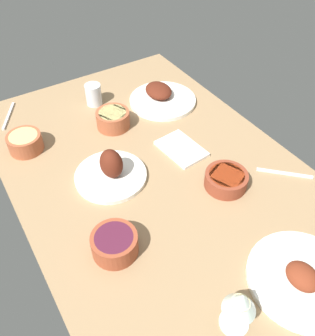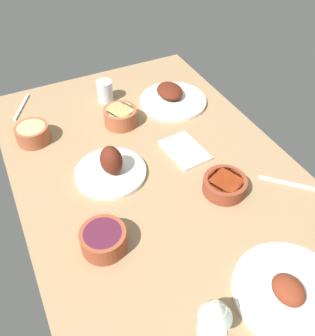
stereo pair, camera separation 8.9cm
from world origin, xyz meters
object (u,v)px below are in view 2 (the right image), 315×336
Objects in this scene: spoon_loose at (22,107)px; water_tumbler at (105,91)px; plate_near_viewer at (289,292)px; bowl_pasta at (33,133)px; bowl_onions at (104,239)px; folded_napkin at (185,150)px; fork_loose at (287,183)px; plate_far_side at (111,168)px; wine_glass at (216,311)px; bowl_potatoes at (121,116)px; bowl_sauce at (225,185)px; plate_center_main at (172,98)px.

water_tumbler is at bearing -78.14° from spoon_loose.
plate_near_viewer is 2.39× the size of bowl_pasta.
water_tumbler is at bearing 159.45° from bowl_onions.
folded_napkin is at bearing 17.80° from water_tumbler.
bowl_onions is 61.04cm from fork_loose.
bowl_onions is 0.74× the size of folded_napkin.
plate_far_side is 1.68× the size of wine_glass.
water_tumbler is (-17.63, 0.31, 0.81)cm from bowl_potatoes.
bowl_onions is 77.32cm from spoon_loose.
plate_near_viewer is 1.21× the size of plate_far_side.
plate_far_side is 57.07cm from fork_loose.
bowl_pasta is 54.85cm from folded_napkin.
water_tumbler reaches higher than fork_loose.
bowl_sauce is 1.58× the size of water_tumbler.
fork_loose is (3.53, 60.86, -3.01)cm from bowl_onions.
fork_loose is (53.06, 36.00, -3.11)cm from bowl_potatoes.
bowl_sauce reaches higher than fork_loose.
plate_near_viewer is 2.26× the size of bowl_potatoes.
plate_center_main reaches higher than bowl_onions.
plate_near_viewer is at bearing 6.13° from water_tumbler.
plate_center_main is 31.55cm from folded_napkin.
bowl_onions reaches higher than spoon_loose.
spoon_loose is (-22.68, -56.79, -1.49)cm from plate_center_main.
wine_glass reaches higher than plate_center_main.
water_tumbler reaches higher than plate_near_viewer.
bowl_sauce is at bearing 13.87° from water_tumbler.
fork_loose is at bearing 49.84° from bowl_pasta.
wine_glass is (32.30, 14.31, 6.52)cm from bowl_onions.
bowl_pasta is (-50.99, -48.32, 0.66)cm from bowl_sauce.
bowl_potatoes is at bearing 172.65° from wine_glass.
bowl_pasta is at bearing -151.17° from spoon_loose.
spoon_loose is at bearing -168.75° from wine_glass.
plate_near_viewer reaches higher than bowl_sauce.
bowl_pasta is at bearing -146.27° from plate_far_side.
wine_glass is 100.21cm from water_tumbler.
bowl_potatoes is at bearing 153.34° from bowl_onions.
bowl_potatoes is 1.05× the size of bowl_pasta.
plate_near_viewer is 97.44cm from bowl_pasta.
bowl_potatoes is 82.76cm from wine_glass.
bowl_potatoes is 0.72× the size of spoon_loose.
bowl_pasta is at bearing -165.94° from wine_glass.
plate_center_main is 56.69cm from bowl_pasta.
plate_far_side is at bearing -157.61° from plate_near_viewer.
bowl_pasta is 0.94× the size of bowl_onions.
plate_near_viewer is 49.05cm from bowl_onions.
bowl_sauce is 41.13cm from bowl_onions.
plate_center_main is at bearing 90.23° from bowl_pasta.
water_tumbler is 34.25cm from spoon_loose.
folded_napkin is (42.65, 13.69, -3.71)cm from water_tumbler.
folded_napkin is at bearing -174.29° from bowl_sauce.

